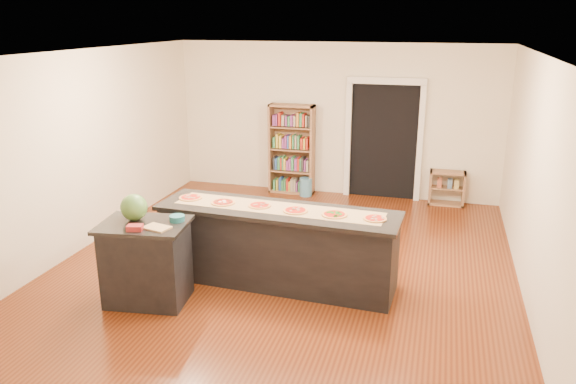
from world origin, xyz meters
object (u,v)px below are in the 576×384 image
(kitchen_island, at_px, (278,246))
(side_counter, at_px, (147,262))
(low_shelf, at_px, (447,188))
(waste_bin, at_px, (306,187))
(watermelon, at_px, (134,207))
(bookshelf, at_px, (292,149))

(kitchen_island, relative_size, side_counter, 3.03)
(low_shelf, xyz_separation_m, waste_bin, (-2.55, -0.15, -0.14))
(kitchen_island, distance_m, low_shelf, 4.29)
(side_counter, height_order, waste_bin, side_counter)
(side_counter, xyz_separation_m, watermelon, (-0.15, 0.07, 0.64))
(low_shelf, distance_m, waste_bin, 2.56)
(bookshelf, bearing_deg, kitchen_island, -77.46)
(side_counter, height_order, bookshelf, bookshelf)
(kitchen_island, bearing_deg, waste_bin, 101.08)
(low_shelf, relative_size, waste_bin, 1.82)
(waste_bin, height_order, watermelon, watermelon)
(low_shelf, bearing_deg, bookshelf, -179.66)
(side_counter, relative_size, waste_bin, 2.90)
(kitchen_island, height_order, watermelon, watermelon)
(side_counter, distance_m, waste_bin, 4.57)
(watermelon, bearing_deg, waste_bin, 77.67)
(watermelon, bearing_deg, low_shelf, 52.42)
(bookshelf, relative_size, waste_bin, 4.95)
(bookshelf, bearing_deg, low_shelf, 0.34)
(waste_bin, relative_size, watermelon, 1.11)
(waste_bin, distance_m, watermelon, 4.62)
(kitchen_island, height_order, waste_bin, kitchen_island)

